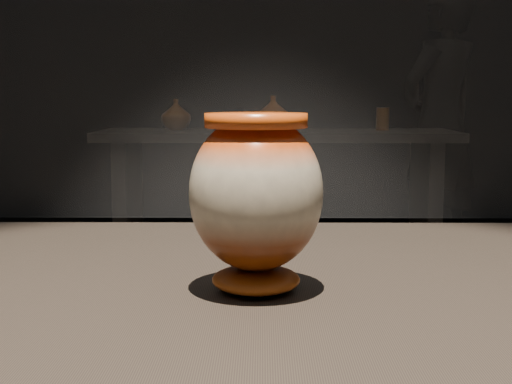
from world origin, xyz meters
The scene contains 6 objects.
main_vase centered at (0.04, -0.01, 1.00)m, with size 0.18×0.18×0.19m.
back_shelf centered at (0.13, 3.28, 0.64)m, with size 2.00×0.60×0.90m.
back_vase_left centered at (-0.45, 3.32, 0.99)m, with size 0.17×0.17×0.18m, color brown.
back_vase_mid centered at (0.11, 3.32, 1.00)m, with size 0.19×0.19×0.19m, color #652609.
back_vase_right centered at (0.73, 3.33, 0.96)m, with size 0.07×0.07×0.13m, color brown.
visitor centered at (1.25, 4.09, 0.91)m, with size 0.67×0.44×1.82m, color black.
Camera 1 is at (0.05, -0.75, 1.11)m, focal length 50.00 mm.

